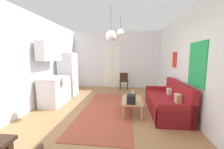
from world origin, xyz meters
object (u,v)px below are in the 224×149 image
object	(u,v)px
couch	(168,103)
pendant_lamp_near	(111,36)
coffee_table	(132,101)
handbag	(131,99)
bamboo_vase	(133,94)
pendant_lamp_far	(120,32)
accent_chair	(124,80)
refrigerator	(68,74)

from	to	relation	value
couch	pendant_lamp_near	world-z (taller)	pendant_lamp_near
coffee_table	handbag	world-z (taller)	handbag
bamboo_vase	pendant_lamp_far	bearing A→B (deg)	124.77
handbag	coffee_table	bearing A→B (deg)	85.09
handbag	accent_chair	bearing A→B (deg)	95.08
couch	refrigerator	size ratio (longest dim) A/B	1.11
handbag	refrigerator	xyz separation A→B (m)	(-2.55, 1.88, 0.37)
bamboo_vase	handbag	world-z (taller)	bamboo_vase
couch	pendant_lamp_far	xyz separation A→B (m)	(-1.42, 0.72, 2.11)
accent_chair	refrigerator	bearing A→B (deg)	29.57
coffee_table	couch	bearing A→B (deg)	8.02
handbag	pendant_lamp_near	bearing A→B (deg)	166.58
coffee_table	handbag	xyz separation A→B (m)	(-0.03, -0.30, 0.16)
bamboo_vase	accent_chair	bearing A→B (deg)	97.79
refrigerator	bamboo_vase	bearing A→B (deg)	-27.07
refrigerator	accent_chair	world-z (taller)	refrigerator
couch	pendant_lamp_near	xyz separation A→B (m)	(-1.61, -0.31, 1.85)
couch	coffee_table	distance (m)	1.05
handbag	pendant_lamp_near	distance (m)	1.72
pendant_lamp_far	coffee_table	bearing A→B (deg)	-66.00
pendant_lamp_near	pendant_lamp_far	world-z (taller)	same
couch	coffee_table	xyz separation A→B (m)	(-1.04, -0.15, 0.07)
pendant_lamp_far	accent_chair	bearing A→B (deg)	87.26
accent_chair	pendant_lamp_near	bearing A→B (deg)	87.05
refrigerator	couch	bearing A→B (deg)	-21.71
coffee_table	accent_chair	size ratio (longest dim) A/B	1.17
refrigerator	accent_chair	bearing A→B (deg)	27.00
refrigerator	pendant_lamp_near	world-z (taller)	pendant_lamp_near
coffee_table	pendant_lamp_near	world-z (taller)	pendant_lamp_near
coffee_table	bamboo_vase	distance (m)	0.29
couch	coffee_table	bearing A→B (deg)	-171.98
couch	refrigerator	xyz separation A→B (m)	(-3.61, 1.44, 0.60)
pendant_lamp_near	coffee_table	bearing A→B (deg)	15.99
refrigerator	accent_chair	size ratio (longest dim) A/B	2.08
refrigerator	accent_chair	distance (m)	2.59
couch	pendant_lamp_far	world-z (taller)	pendant_lamp_far
refrigerator	pendant_lamp_near	bearing A→B (deg)	-41.21
coffee_table	bamboo_vase	world-z (taller)	bamboo_vase
pendant_lamp_near	handbag	bearing A→B (deg)	-13.42
handbag	pendant_lamp_far	distance (m)	2.24
coffee_table	refrigerator	world-z (taller)	refrigerator
accent_chair	pendant_lamp_far	bearing A→B (deg)	89.83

